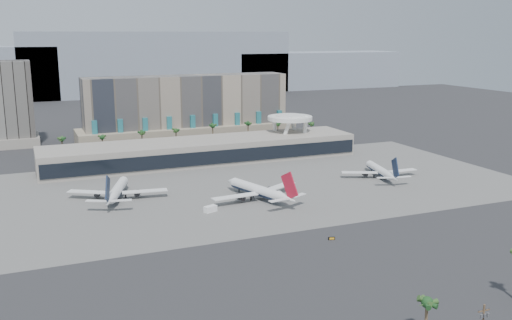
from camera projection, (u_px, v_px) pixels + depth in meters
name	position (u px, v px, depth m)	size (l,w,h in m)	color
ground	(292.00, 222.00, 210.42)	(900.00, 900.00, 0.00)	#232326
apron_pad	(239.00, 186.00, 260.00)	(260.00, 130.00, 0.06)	#5B5B59
mountain_ridge	(130.00, 68.00, 638.07)	(680.00, 60.00, 70.00)	gray
hotel	(188.00, 115.00, 367.75)	(140.00, 30.00, 42.00)	gray
office_tower	(11.00, 109.00, 350.17)	(30.00, 30.00, 52.00)	black
terminal	(203.00, 150.00, 308.03)	(170.00, 32.50, 14.50)	#9F968C
saucer_structure	(290.00, 121.00, 331.58)	(26.00, 26.00, 21.89)	white
palm_row	(197.00, 132.00, 341.48)	(157.80, 2.80, 13.10)	brown
airliner_left	(117.00, 191.00, 238.64)	(40.25, 41.61, 14.95)	white
airliner_centre	(259.00, 190.00, 238.46)	(42.33, 43.84, 15.58)	white
airliner_right	(381.00, 171.00, 274.55)	(37.41, 38.89, 13.60)	white
service_vehicle_a	(210.00, 209.00, 221.99)	(5.07, 2.48, 2.48)	white
service_vehicle_b	(258.00, 196.00, 241.36)	(3.32, 1.90, 1.71)	silver
taxiway_sign	(332.00, 238.00, 192.14)	(2.32, 0.83, 1.05)	black
near_palm_a	(427.00, 308.00, 130.06)	(6.00, 6.00, 9.61)	brown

